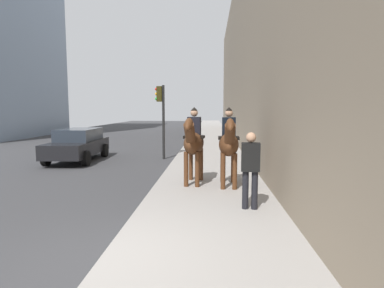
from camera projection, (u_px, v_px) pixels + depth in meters
sidewalk_slab at (210, 265)px, 4.67m from camera, size 120.00×3.27×0.12m
mounted_horse_near at (194, 142)px, 9.41m from camera, size 2.15×0.69×2.26m
mounted_horse_far at (229, 143)px, 9.11m from camera, size 2.15×0.61×2.26m
pedestrian_greeting at (250, 165)px, 7.02m from camera, size 0.29×0.42×1.70m
car_near_lane at (78, 144)px, 14.47m from camera, size 4.23×1.99×1.44m
traffic_light_near_curb at (161, 109)px, 14.81m from camera, size 0.20×0.44×3.42m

